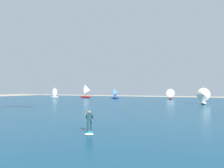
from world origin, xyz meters
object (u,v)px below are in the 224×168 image
kitesurfer (89,125)px  sailboat_center_horizon (53,93)px  sailboat_trailing (171,94)px  sailboat_heeled_over (116,94)px  sailboat_far_right (204,96)px  sailboat_leading (87,91)px

kitesurfer → sailboat_center_horizon: sailboat_center_horizon is taller
sailboat_trailing → kitesurfer: bearing=-85.5°
sailboat_heeled_over → sailboat_trailing: bearing=11.7°
kitesurfer → sailboat_far_right: bearing=80.4°
sailboat_trailing → sailboat_leading: bearing=-178.4°
sailboat_center_horizon → sailboat_trailing: bearing=10.9°
sailboat_far_right → sailboat_center_horizon: 53.49m
sailboat_heeled_over → sailboat_center_horizon: size_ratio=0.88×
sailboat_trailing → sailboat_center_horizon: bearing=-169.1°
sailboat_heeled_over → sailboat_leading: (-12.95, 2.77, 0.74)m
kitesurfer → sailboat_far_right: size_ratio=0.50×
sailboat_heeled_over → sailboat_far_right: (28.46, -18.11, 0.20)m
sailboat_trailing → sailboat_heeled_over: (-17.49, -3.64, -0.09)m
sailboat_trailing → sailboat_heeled_over: sailboat_trailing is taller
sailboat_far_right → sailboat_center_horizon: sailboat_center_horizon is taller
sailboat_heeled_over → sailboat_far_right: sailboat_far_right is taller
kitesurfer → sailboat_heeled_over: bearing=111.7°
sailboat_trailing → sailboat_far_right: sailboat_far_right is taller
sailboat_trailing → sailboat_heeled_over: 17.87m
sailboat_leading → sailboat_trailing: bearing=1.6°
sailboat_center_horizon → sailboat_heeled_over: bearing=10.3°
sailboat_trailing → sailboat_leading: 30.46m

